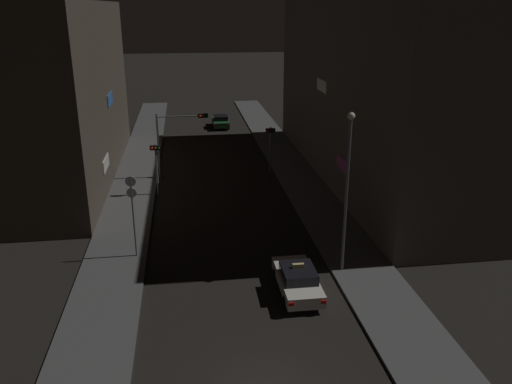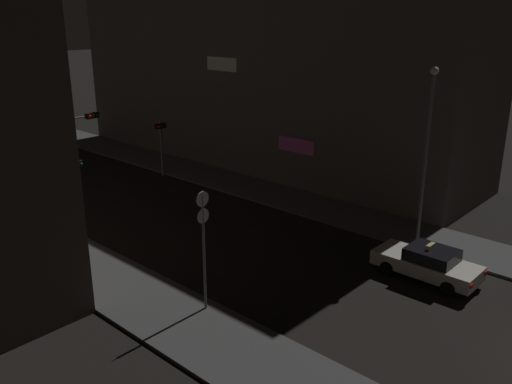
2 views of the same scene
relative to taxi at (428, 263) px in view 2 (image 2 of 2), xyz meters
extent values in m
cube|color=#4C4C4C|center=(3.98, 23.16, -0.67)|extent=(3.47, 64.01, 0.13)
cube|color=#514C47|center=(9.79, 18.18, 7.42)|extent=(8.14, 32.64, 16.31)
cube|color=#D859B2|center=(5.67, 11.65, 2.20)|extent=(0.08, 2.80, 0.90)
cube|color=white|center=(5.67, 18.18, 6.77)|extent=(0.08, 2.80, 0.90)
cube|color=silver|center=(0.00, 0.05, -0.12)|extent=(1.80, 4.40, 0.60)
cube|color=black|center=(0.00, -0.15, 0.43)|extent=(1.59, 1.98, 0.50)
cube|color=red|center=(-0.75, -2.17, -0.02)|extent=(0.24, 0.06, 0.16)
cube|color=red|center=(0.75, -2.17, -0.02)|extent=(0.24, 0.06, 0.16)
cylinder|color=black|center=(-0.80, 1.41, -0.42)|extent=(0.22, 0.64, 0.64)
cylinder|color=black|center=(0.80, 1.41, -0.42)|extent=(0.22, 0.64, 0.64)
cylinder|color=black|center=(-0.80, -1.31, -0.42)|extent=(0.22, 0.64, 0.64)
cylinder|color=black|center=(0.80, -1.32, -0.42)|extent=(0.22, 0.64, 0.64)
cube|color=#F4E08C|center=(0.00, -0.05, 0.78)|extent=(0.56, 0.18, 0.20)
cube|color=#1E512D|center=(-1.02, 38.16, -0.12)|extent=(1.85, 4.42, 0.60)
cube|color=black|center=(-1.02, 37.96, 0.43)|extent=(1.60, 2.00, 0.50)
cube|color=red|center=(-1.75, 35.93, -0.02)|extent=(0.24, 0.06, 0.16)
cube|color=red|center=(-0.25, 35.95, -0.02)|extent=(0.24, 0.06, 0.16)
cylinder|color=black|center=(-0.23, 39.53, -0.42)|extent=(0.23, 0.64, 0.64)
cylinder|color=black|center=(-1.81, 36.79, -0.42)|extent=(0.23, 0.64, 0.64)
cylinder|color=black|center=(-0.21, 36.80, -0.42)|extent=(0.23, 0.64, 0.64)
cylinder|color=slate|center=(-7.34, 19.46, 1.95)|extent=(0.16, 0.16, 5.37)
cylinder|color=slate|center=(-5.51, 19.46, 4.38)|extent=(3.67, 0.10, 0.10)
cube|color=black|center=(-3.67, 19.46, 4.38)|extent=(0.80, 0.28, 0.32)
sphere|color=red|center=(-3.92, 19.28, 4.38)|extent=(0.20, 0.20, 0.20)
sphere|color=#3F2D0C|center=(-3.67, 19.28, 4.38)|extent=(0.20, 0.20, 0.20)
sphere|color=#0C3319|center=(-3.42, 19.28, 4.38)|extent=(0.20, 0.20, 0.20)
cylinder|color=slate|center=(-7.34, 15.28, 1.24)|extent=(0.16, 0.16, 3.94)
cube|color=black|center=(-7.34, 15.28, 2.96)|extent=(0.80, 0.28, 0.32)
sphere|color=red|center=(-7.59, 15.11, 2.96)|extent=(0.20, 0.20, 0.20)
sphere|color=#3F2D0C|center=(-7.34, 15.11, 2.96)|extent=(0.20, 0.20, 0.20)
sphere|color=#0C3319|center=(-7.09, 15.11, 2.96)|extent=(0.20, 0.20, 0.20)
cylinder|color=slate|center=(1.99, 20.48, 1.15)|extent=(0.16, 0.16, 3.77)
cube|color=black|center=(1.99, 20.48, 2.78)|extent=(0.80, 0.28, 0.32)
sphere|color=red|center=(1.74, 20.31, 2.78)|extent=(0.20, 0.20, 0.20)
sphere|color=#3F2D0C|center=(1.99, 20.31, 2.78)|extent=(0.20, 0.20, 0.20)
sphere|color=#0C3319|center=(2.24, 20.31, 2.78)|extent=(0.20, 0.20, 0.20)
cylinder|color=slate|center=(-8.16, 5.01, 1.67)|extent=(0.10, 0.10, 4.55)
cylinder|color=white|center=(-8.16, 4.99, 3.80)|extent=(0.57, 0.03, 0.57)
cylinder|color=white|center=(-8.16, 4.99, 3.15)|extent=(0.55, 0.03, 0.55)
cylinder|color=slate|center=(2.83, 1.85, 3.43)|extent=(0.16, 0.16, 8.07)
sphere|color=#EAE5C6|center=(2.83, 1.85, 7.66)|extent=(0.38, 0.38, 0.38)
camera|label=1|loc=(-5.11, -22.24, 12.63)|focal=36.72mm
camera|label=2|loc=(-20.22, -8.62, 10.11)|focal=37.88mm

